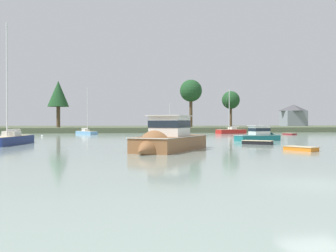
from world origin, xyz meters
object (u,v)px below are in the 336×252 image
(sailboat_skyblue, at_px, (86,133))
(dinghy_orange, at_px, (301,149))
(sailboat_red, at_px, (231,132))
(dinghy_maroon, at_px, (290,134))
(dinghy_black, at_px, (258,143))
(cruiser_teal, at_px, (262,137))
(sailboat_navy, at_px, (10,142))
(mooring_buoy_white, at_px, (42,136))
(cruiser_wood, at_px, (166,143))

(sailboat_skyblue, bearing_deg, dinghy_orange, -66.51)
(sailboat_red, distance_m, dinghy_maroon, 12.99)
(sailboat_red, relative_size, dinghy_black, 2.92)
(sailboat_red, bearing_deg, cruiser_teal, -101.14)
(sailboat_navy, distance_m, dinghy_maroon, 51.86)
(sailboat_navy, relative_size, dinghy_black, 3.92)
(mooring_buoy_white, bearing_deg, dinghy_orange, -52.96)
(cruiser_wood, relative_size, sailboat_skyblue, 1.10)
(sailboat_navy, height_order, dinghy_maroon, sailboat_navy)
(dinghy_maroon, bearing_deg, dinghy_orange, -115.51)
(dinghy_maroon, bearing_deg, dinghy_black, -122.28)
(sailboat_skyblue, height_order, mooring_buoy_white, sailboat_skyblue)
(dinghy_maroon, distance_m, dinghy_black, 34.42)
(sailboat_red, relative_size, dinghy_maroon, 3.32)
(dinghy_maroon, bearing_deg, sailboat_red, 130.95)
(cruiser_wood, bearing_deg, sailboat_skyblue, 101.51)
(dinghy_maroon, height_order, dinghy_black, dinghy_black)
(cruiser_wood, height_order, dinghy_maroon, cruiser_wood)
(cruiser_teal, distance_m, dinghy_orange, 17.66)
(cruiser_teal, height_order, dinghy_orange, cruiser_teal)
(sailboat_navy, xyz_separation_m, mooring_buoy_white, (-0.72, 23.34, -0.21))
(dinghy_orange, height_order, dinghy_maroon, dinghy_orange)
(sailboat_red, bearing_deg, dinghy_black, -104.23)
(sailboat_navy, height_order, sailboat_skyblue, sailboat_navy)
(cruiser_wood, xyz_separation_m, sailboat_navy, (-15.37, 11.68, -0.35))
(sailboat_red, height_order, dinghy_black, sailboat_red)
(sailboat_navy, height_order, mooring_buoy_white, sailboat_navy)
(sailboat_navy, bearing_deg, mooring_buoy_white, 91.76)
(dinghy_maroon, bearing_deg, cruiser_teal, -124.50)
(sailboat_navy, distance_m, dinghy_black, 26.97)
(cruiser_teal, distance_m, dinghy_maroon, 25.87)
(dinghy_maroon, relative_size, mooring_buoy_white, 6.62)
(sailboat_navy, relative_size, mooring_buoy_white, 29.58)
(cruiser_teal, relative_size, sailboat_red, 0.71)
(cruiser_wood, relative_size, dinghy_orange, 3.50)
(sailboat_navy, bearing_deg, cruiser_wood, -37.23)
(cruiser_teal, bearing_deg, cruiser_wood, -133.49)
(sailboat_red, distance_m, mooring_buoy_white, 39.21)
(cruiser_wood, bearing_deg, dinghy_orange, -6.68)
(dinghy_orange, bearing_deg, sailboat_red, 78.45)
(dinghy_orange, relative_size, dinghy_black, 0.90)
(dinghy_orange, bearing_deg, dinghy_black, 89.91)
(cruiser_teal, xyz_separation_m, mooring_buoy_white, (-31.19, 19.10, -0.41))
(sailboat_skyblue, bearing_deg, mooring_buoy_white, -119.58)
(sailboat_navy, distance_m, sailboat_red, 50.90)
(dinghy_maroon, height_order, mooring_buoy_white, dinghy_maroon)
(sailboat_red, bearing_deg, cruiser_wood, -114.29)
(dinghy_orange, xyz_separation_m, dinghy_maroon, (18.40, 38.57, -0.00))
(cruiser_teal, height_order, sailboat_skyblue, sailboat_skyblue)
(cruiser_teal, height_order, dinghy_maroon, cruiser_teal)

